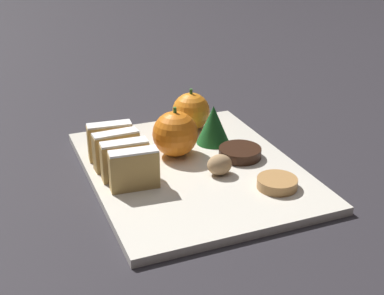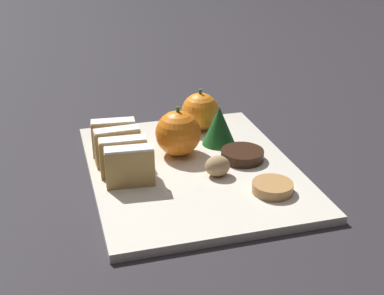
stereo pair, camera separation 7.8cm
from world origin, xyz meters
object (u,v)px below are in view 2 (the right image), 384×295
(orange_far, at_px, (200,112))
(walnut, at_px, (218,166))
(orange_near, at_px, (178,133))
(chocolate_cookie, at_px, (242,155))

(orange_far, distance_m, walnut, 0.17)
(orange_near, xyz_separation_m, orange_far, (0.06, 0.09, -0.00))
(orange_near, height_order, walnut, orange_near)
(walnut, xyz_separation_m, chocolate_cookie, (0.05, 0.04, -0.01))
(orange_near, distance_m, orange_far, 0.11)
(walnut, height_order, chocolate_cookie, walnut)
(orange_near, relative_size, chocolate_cookie, 1.20)
(orange_near, height_order, orange_far, orange_near)
(orange_near, relative_size, orange_far, 1.08)
(orange_far, height_order, walnut, orange_far)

